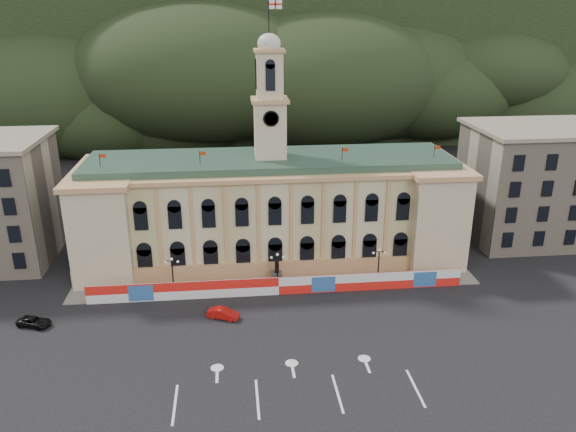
{
  "coord_description": "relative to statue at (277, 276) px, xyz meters",
  "views": [
    {
      "loc": [
        -5.73,
        -51.32,
        36.19
      ],
      "look_at": [
        1.54,
        18.0,
        10.04
      ],
      "focal_mm": 35.0,
      "sensor_mm": 36.0,
      "label": 1
    }
  ],
  "objects": [
    {
      "name": "lamp_left",
      "position": [
        -14.0,
        -1.0,
        1.89
      ],
      "size": [
        1.96,
        0.44,
        5.15
      ],
      "color": "black",
      "rests_on": "ground"
    },
    {
      "name": "statue",
      "position": [
        0.0,
        0.0,
        0.0
      ],
      "size": [
        1.4,
        1.4,
        3.72
      ],
      "color": "#595651",
      "rests_on": "ground"
    },
    {
      "name": "pavement",
      "position": [
        0.0,
        -0.25,
        -1.11
      ],
      "size": [
        56.0,
        5.5,
        0.16
      ],
      "primitive_type": "cube",
      "color": "slate",
      "rests_on": "ground"
    },
    {
      "name": "black_suv",
      "position": [
        -30.0,
        -7.8,
        -0.62
      ],
      "size": [
        4.37,
        5.25,
        1.14
      ],
      "primitive_type": "imported",
      "rotation": [
        0.0,
        0.0,
        1.25
      ],
      "color": "black",
      "rests_on": "ground"
    },
    {
      "name": "lane_markings",
      "position": [
        0.0,
        -23.0,
        -1.18
      ],
      "size": [
        26.0,
        10.0,
        0.02
      ],
      "primitive_type": null,
      "color": "white",
      "rests_on": "ground"
    },
    {
      "name": "side_building_right",
      "position": [
        43.0,
        12.93,
        8.14
      ],
      "size": [
        21.0,
        17.0,
        18.6
      ],
      "color": "tan",
      "rests_on": "ground"
    },
    {
      "name": "hill_ridge",
      "position": [
        0.03,
        103.99,
        18.3
      ],
      "size": [
        230.0,
        80.0,
        64.0
      ],
      "color": "black",
      "rests_on": "ground"
    },
    {
      "name": "lamp_center",
      "position": [
        0.0,
        -1.0,
        1.89
      ],
      "size": [
        1.96,
        0.44,
        5.15
      ],
      "color": "black",
      "rests_on": "ground"
    },
    {
      "name": "hoarding_fence",
      "position": [
        0.06,
        -2.93,
        0.06
      ],
      "size": [
        50.0,
        0.44,
        2.5
      ],
      "color": "red",
      "rests_on": "ground"
    },
    {
      "name": "red_sedan",
      "position": [
        -7.38,
        -8.34,
        -0.54
      ],
      "size": [
        4.08,
        4.89,
        1.3
      ],
      "primitive_type": "imported",
      "rotation": [
        0.0,
        0.0,
        1.19
      ],
      "color": "#AF0F0C",
      "rests_on": "ground"
    },
    {
      "name": "city_hall",
      "position": [
        0.0,
        9.63,
        6.66
      ],
      "size": [
        56.2,
        17.6,
        37.1
      ],
      "color": "beige",
      "rests_on": "ground"
    },
    {
      "name": "lamp_right",
      "position": [
        14.0,
        -1.0,
        1.89
      ],
      "size": [
        1.96,
        0.44,
        5.15
      ],
      "color": "black",
      "rests_on": "ground"
    },
    {
      "name": "ground",
      "position": [
        0.0,
        -18.0,
        -1.19
      ],
      "size": [
        260.0,
        260.0,
        0.0
      ],
      "primitive_type": "plane",
      "color": "black",
      "rests_on": "ground"
    }
  ]
}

